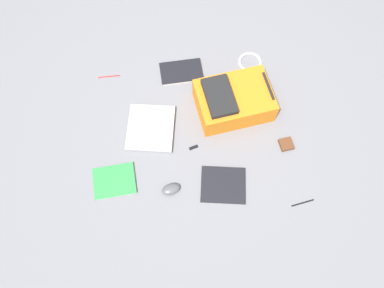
{
  "coord_description": "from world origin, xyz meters",
  "views": [
    {
      "loc": [
        0.89,
        -0.15,
        2.08
      ],
      "look_at": [
        0.03,
        0.01,
        0.02
      ],
      "focal_mm": 35.37,
      "sensor_mm": 36.0,
      "label": 1
    }
  ],
  "objects_px": {
    "book_blue": "(223,185)",
    "earbud_pouch": "(286,144)",
    "book_red": "(181,72)",
    "pen_black": "(303,203)",
    "cable_coil": "(250,62)",
    "pen_blue": "(109,76)",
    "usb_stick": "(194,147)",
    "computer_mouse": "(171,189)",
    "laptop": "(151,128)",
    "backpack": "(233,100)",
    "book_comic": "(114,181)"
  },
  "relations": [
    {
      "from": "book_blue",
      "to": "earbud_pouch",
      "type": "bearing_deg",
      "value": 112.68
    },
    {
      "from": "earbud_pouch",
      "to": "book_red",
      "type": "bearing_deg",
      "value": -139.68
    },
    {
      "from": "book_blue",
      "to": "pen_black",
      "type": "xyz_separation_m",
      "value": [
        0.18,
        0.42,
        -0.0
      ]
    },
    {
      "from": "book_red",
      "to": "pen_black",
      "type": "relative_size",
      "value": 2.07
    },
    {
      "from": "cable_coil",
      "to": "earbud_pouch",
      "type": "bearing_deg",
      "value": 6.43
    },
    {
      "from": "book_blue",
      "to": "pen_blue",
      "type": "height_order",
      "value": "book_blue"
    },
    {
      "from": "cable_coil",
      "to": "usb_stick",
      "type": "relative_size",
      "value": 2.84
    },
    {
      "from": "computer_mouse",
      "to": "usb_stick",
      "type": "bearing_deg",
      "value": 136.68
    },
    {
      "from": "computer_mouse",
      "to": "pen_black",
      "type": "relative_size",
      "value": 0.79
    },
    {
      "from": "laptop",
      "to": "usb_stick",
      "type": "relative_size",
      "value": 6.67
    },
    {
      "from": "backpack",
      "to": "book_blue",
      "type": "relative_size",
      "value": 1.55
    },
    {
      "from": "backpack",
      "to": "computer_mouse",
      "type": "height_order",
      "value": "backpack"
    },
    {
      "from": "book_blue",
      "to": "cable_coil",
      "type": "height_order",
      "value": "same"
    },
    {
      "from": "computer_mouse",
      "to": "book_blue",
      "type": "bearing_deg",
      "value": 77.73
    },
    {
      "from": "book_blue",
      "to": "usb_stick",
      "type": "xyz_separation_m",
      "value": [
        -0.26,
        -0.12,
        -0.0
      ]
    },
    {
      "from": "pen_blue",
      "to": "usb_stick",
      "type": "bearing_deg",
      "value": 37.03
    },
    {
      "from": "pen_black",
      "to": "book_red",
      "type": "bearing_deg",
      "value": -152.02
    },
    {
      "from": "book_red",
      "to": "computer_mouse",
      "type": "relative_size",
      "value": 2.62
    },
    {
      "from": "book_comic",
      "to": "earbud_pouch",
      "type": "xyz_separation_m",
      "value": [
        -0.04,
        1.03,
        0.0
      ]
    },
    {
      "from": "backpack",
      "to": "book_blue",
      "type": "height_order",
      "value": "backpack"
    },
    {
      "from": "computer_mouse",
      "to": "cable_coil",
      "type": "xyz_separation_m",
      "value": [
        -0.76,
        0.65,
        -0.01
      ]
    },
    {
      "from": "book_blue",
      "to": "computer_mouse",
      "type": "distance_m",
      "value": 0.3
    },
    {
      "from": "earbud_pouch",
      "to": "cable_coil",
      "type": "bearing_deg",
      "value": -173.57
    },
    {
      "from": "cable_coil",
      "to": "earbud_pouch",
      "type": "distance_m",
      "value": 0.62
    },
    {
      "from": "book_blue",
      "to": "pen_black",
      "type": "bearing_deg",
      "value": 66.56
    },
    {
      "from": "book_blue",
      "to": "earbud_pouch",
      "type": "height_order",
      "value": "earbud_pouch"
    },
    {
      "from": "pen_blue",
      "to": "laptop",
      "type": "bearing_deg",
      "value": 26.74
    },
    {
      "from": "pen_blue",
      "to": "pen_black",
      "type": "bearing_deg",
      "value": 43.59
    },
    {
      "from": "laptop",
      "to": "book_red",
      "type": "bearing_deg",
      "value": 145.56
    },
    {
      "from": "pen_blue",
      "to": "usb_stick",
      "type": "relative_size",
      "value": 2.6
    },
    {
      "from": "backpack",
      "to": "pen_blue",
      "type": "distance_m",
      "value": 0.82
    },
    {
      "from": "book_red",
      "to": "book_blue",
      "type": "bearing_deg",
      "value": 7.3
    },
    {
      "from": "cable_coil",
      "to": "usb_stick",
      "type": "bearing_deg",
      "value": -42.19
    },
    {
      "from": "laptop",
      "to": "cable_coil",
      "type": "bearing_deg",
      "value": 116.88
    },
    {
      "from": "laptop",
      "to": "computer_mouse",
      "type": "xyz_separation_m",
      "value": [
        0.4,
        0.06,
        0.0
      ]
    },
    {
      "from": "book_red",
      "to": "pen_black",
      "type": "bearing_deg",
      "value": 27.98
    },
    {
      "from": "book_red",
      "to": "cable_coil",
      "type": "distance_m",
      "value": 0.46
    },
    {
      "from": "book_comic",
      "to": "backpack",
      "type": "bearing_deg",
      "value": 114.22
    },
    {
      "from": "computer_mouse",
      "to": "pen_blue",
      "type": "xyz_separation_m",
      "value": [
        -0.82,
        -0.27,
        -0.01
      ]
    },
    {
      "from": "laptop",
      "to": "cable_coil",
      "type": "height_order",
      "value": "laptop"
    },
    {
      "from": "book_comic",
      "to": "pen_blue",
      "type": "xyz_separation_m",
      "value": [
        -0.71,
        0.04,
        -0.0
      ]
    },
    {
      "from": "cable_coil",
      "to": "earbud_pouch",
      "type": "xyz_separation_m",
      "value": [
        0.61,
        0.07,
        0.0
      ]
    },
    {
      "from": "backpack",
      "to": "book_blue",
      "type": "distance_m",
      "value": 0.52
    },
    {
      "from": "laptop",
      "to": "book_comic",
      "type": "relative_size",
      "value": 1.51
    },
    {
      "from": "computer_mouse",
      "to": "pen_black",
      "type": "xyz_separation_m",
      "value": [
        0.21,
        0.71,
        -0.01
      ]
    },
    {
      "from": "book_blue",
      "to": "book_red",
      "type": "bearing_deg",
      "value": -172.7
    },
    {
      "from": "book_red",
      "to": "pen_blue",
      "type": "height_order",
      "value": "book_red"
    },
    {
      "from": "book_blue",
      "to": "earbud_pouch",
      "type": "xyz_separation_m",
      "value": [
        -0.18,
        0.42,
        0.0
      ]
    },
    {
      "from": "book_comic",
      "to": "earbud_pouch",
      "type": "height_order",
      "value": "earbud_pouch"
    },
    {
      "from": "book_comic",
      "to": "book_blue",
      "type": "bearing_deg",
      "value": 77.05
    }
  ]
}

